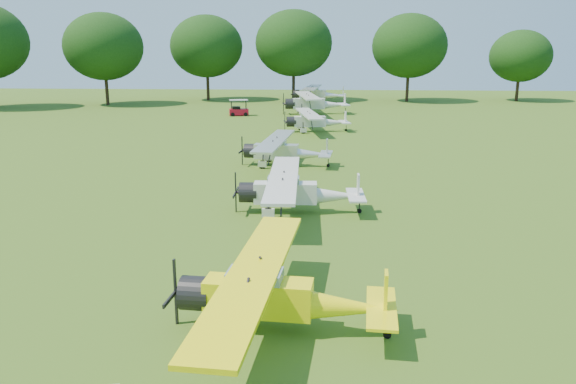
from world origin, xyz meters
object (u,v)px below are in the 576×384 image
object	(u,v)px
aircraft_7	(317,93)
aircraft_6	(314,102)
aircraft_5	(315,120)
aircraft_2	(275,292)
aircraft_4	(283,149)
aircraft_3	(295,189)
golf_cart	(238,110)

from	to	relation	value
aircraft_7	aircraft_6	bearing A→B (deg)	-85.99
aircraft_5	aircraft_6	size ratio (longest dim) A/B	0.78
aircraft_7	aircraft_2	bearing A→B (deg)	-85.37
aircraft_5	aircraft_4	bearing A→B (deg)	-105.96
aircraft_2	aircraft_4	xyz separation A→B (m)	(-1.38, 21.71, -0.01)
aircraft_4	aircraft_3	bearing A→B (deg)	-78.08
aircraft_4	aircraft_6	bearing A→B (deg)	92.31
aircraft_4	aircraft_5	bearing A→B (deg)	88.60
aircraft_6	aircraft_7	xyz separation A→B (m)	(0.18, 14.18, 0.00)
golf_cart	aircraft_4	bearing A→B (deg)	-88.24
aircraft_4	aircraft_5	distance (m)	15.76
aircraft_3	aircraft_6	bearing A→B (deg)	88.32
aircraft_3	aircraft_7	world-z (taller)	aircraft_7
aircraft_6	golf_cart	size ratio (longest dim) A/B	5.26
aircraft_4	aircraft_7	xyz separation A→B (m)	(1.49, 44.34, 0.33)
aircraft_5	golf_cart	size ratio (longest dim) A/B	4.09
aircraft_5	aircraft_7	bearing A→B (deg)	80.67
aircraft_5	aircraft_7	world-z (taller)	aircraft_7
aircraft_4	golf_cart	world-z (taller)	aircraft_4
golf_cart	aircraft_6	bearing A→B (deg)	2.61
aircraft_2	aircraft_7	bearing A→B (deg)	94.39
aircraft_3	aircraft_5	bearing A→B (deg)	87.47
aircraft_2	aircraft_6	xyz separation A→B (m)	(-0.07, 51.87, 0.32)
aircraft_2	aircraft_4	distance (m)	21.76
aircraft_2	golf_cart	world-z (taller)	aircraft_2
aircraft_2	aircraft_5	xyz separation A→B (m)	(0.32, 37.38, 0.00)
aircraft_2	aircraft_3	xyz separation A→B (m)	(-0.06, 11.12, 0.00)
aircraft_5	golf_cart	world-z (taller)	aircraft_5
aircraft_6	golf_cart	xyz separation A→B (m)	(-8.42, -2.28, -0.80)
aircraft_7	golf_cart	bearing A→B (deg)	-112.85
aircraft_6	aircraft_3	bearing A→B (deg)	-98.67
aircraft_7	golf_cart	distance (m)	18.59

